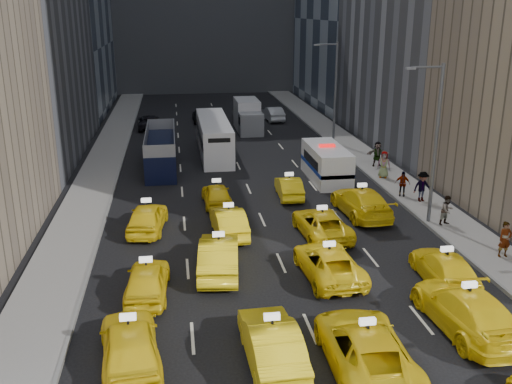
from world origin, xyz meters
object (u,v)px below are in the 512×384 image
nypd_van (326,164)px  double_decker (161,150)px  box_truck (248,116)px  city_bus (214,137)px  pedestrian_0 (505,239)px

nypd_van → double_decker: double_decker is taller
double_decker → box_truck: box_truck is taller
box_truck → nypd_van: bearing=-72.1°
double_decker → nypd_van: bearing=-24.8°
nypd_van → city_bus: bearing=123.3°
double_decker → pedestrian_0: bearing=-50.6°
double_decker → pedestrian_0: 25.80m
nypd_van → pedestrian_0: size_ratio=3.49×
city_bus → pedestrian_0: (12.40, -23.32, -0.40)m
box_truck → pedestrian_0: 33.46m
double_decker → city_bus: bearing=39.3°
city_bus → pedestrian_0: bearing=-62.0°
nypd_van → box_truck: (-3.28, 17.91, 0.30)m
nypd_van → pedestrian_0: (5.05, -14.49, -0.13)m
nypd_van → double_decker: 12.77m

